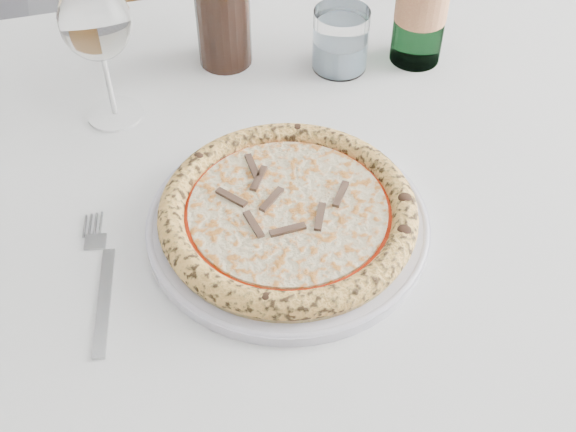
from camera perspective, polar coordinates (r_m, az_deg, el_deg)
name	(u,v)px	position (r m, az deg, el deg)	size (l,w,h in m)	color
dining_table	(267,217)	(0.95, -1.71, -0.12)	(1.50, 0.90, 0.76)	brown
chair_far	(182,15)	(1.62, -8.37, 15.46)	(0.52, 0.52, 0.93)	brown
plate	(288,223)	(0.81, 0.00, -0.54)	(0.32, 0.32, 0.02)	silver
pizza	(288,212)	(0.80, 0.00, 0.31)	(0.29, 0.29, 0.03)	tan
fork	(101,281)	(0.79, -14.54, -5.02)	(0.04, 0.20, 0.00)	#9FA0A4
wine_glass	(95,24)	(0.92, -14.97, 14.47)	(0.09, 0.09, 0.19)	white
tumbler	(340,43)	(1.04, 4.16, 13.45)	(0.08, 0.08, 0.09)	white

